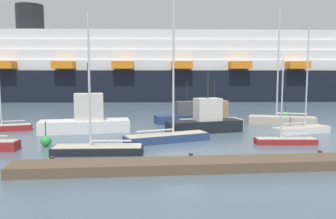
{
  "coord_description": "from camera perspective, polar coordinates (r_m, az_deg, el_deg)",
  "views": [
    {
      "loc": [
        -3.05,
        -21.59,
        4.98
      ],
      "look_at": [
        0.0,
        10.27,
        1.73
      ],
      "focal_mm": 36.7,
      "sensor_mm": 36.0,
      "label": 1
    }
  ],
  "objects": [
    {
      "name": "ground_plane",
      "position": [
        22.37,
        2.52,
        -7.08
      ],
      "size": [
        600.0,
        600.0,
        0.0
      ],
      "primitive_type": "plane",
      "color": "slate"
    },
    {
      "name": "sailboat_3",
      "position": [
        26.27,
        18.91,
        -4.76
      ],
      "size": [
        4.42,
        1.45,
        6.08
      ],
      "rotation": [
        0.0,
        0.0,
        3.05
      ],
      "color": "maroon",
      "rests_on": "ground_plane"
    },
    {
      "name": "sailboat_6",
      "position": [
        25.57,
        -0.13,
        -4.04
      ],
      "size": [
        6.59,
        3.45,
        12.81
      ],
      "rotation": [
        0.0,
        0.0,
        0.32
      ],
      "color": "navy",
      "rests_on": "ground_plane"
    },
    {
      "name": "sailboat_2",
      "position": [
        22.24,
        -11.57,
        -6.22
      ],
      "size": [
        5.77,
        1.94,
        8.76
      ],
      "rotation": [
        0.0,
        0.0,
        3.08
      ],
      "color": "black",
      "rests_on": "ground_plane"
    },
    {
      "name": "channel_buoy_1",
      "position": [
        42.41,
        18.93,
        -0.81
      ],
      "size": [
        0.67,
        0.67,
        1.3
      ],
      "color": "green",
      "rests_on": "ground_plane"
    },
    {
      "name": "cruise_ship",
      "position": [
        69.81,
        -6.97,
        6.56
      ],
      "size": [
        105.76,
        22.22,
        18.59
      ],
      "rotation": [
        0.0,
        0.0,
        -0.07
      ],
      "color": "black",
      "rests_on": "ground_plane"
    },
    {
      "name": "fishing_boat_3",
      "position": [
        35.61,
        2.81,
        -0.97
      ],
      "size": [
        6.22,
        2.77,
        4.34
      ],
      "rotation": [
        0.0,
        0.0,
        0.17
      ],
      "color": "navy",
      "rests_on": "ground_plane"
    },
    {
      "name": "sailboat_5",
      "position": [
        31.52,
        21.27,
        -2.92
      ],
      "size": [
        5.38,
        2.86,
        9.02
      ],
      "rotation": [
        0.0,
        0.0,
        0.29
      ],
      "color": "white",
      "rests_on": "ground_plane"
    },
    {
      "name": "fishing_boat_1",
      "position": [
        30.81,
        -13.42,
        -1.57
      ],
      "size": [
        7.91,
        3.39,
        6.05
      ],
      "rotation": [
        0.0,
        0.0,
        0.12
      ],
      "color": "white",
      "rests_on": "ground_plane"
    },
    {
      "name": "sailboat_0",
      "position": [
        33.89,
        -25.35,
        -2.61
      ],
      "size": [
        4.52,
        2.22,
        7.08
      ],
      "rotation": [
        0.0,
        0.0,
        3.38
      ],
      "color": "maroon",
      "rests_on": "ground_plane"
    },
    {
      "name": "sailboat_1",
      "position": [
        36.34,
        18.36,
        -1.45
      ],
      "size": [
        6.6,
        3.66,
        11.54
      ],
      "rotation": [
        0.0,
        0.0,
        2.8
      ],
      "color": "#BCB29E",
      "rests_on": "ground_plane"
    },
    {
      "name": "dock_pier",
      "position": [
        18.31,
        4.36,
        -9.15
      ],
      "size": [
        18.81,
        2.14,
        0.63
      ],
      "color": "brown",
      "rests_on": "ground_plane"
    },
    {
      "name": "fishing_boat_2",
      "position": [
        33.2,
        7.4,
        -1.32
      ],
      "size": [
        6.09,
        2.95,
        4.57
      ],
      "rotation": [
        0.0,
        0.0,
        0.15
      ],
      "color": "#BCB29E",
      "rests_on": "ground_plane"
    },
    {
      "name": "fishing_boat_0",
      "position": [
        30.0,
        6.2,
        -1.87
      ],
      "size": [
        6.82,
        3.32,
        5.26
      ],
      "rotation": [
        0.0,
        0.0,
        0.22
      ],
      "color": "black",
      "rests_on": "ground_plane"
    },
    {
      "name": "channel_buoy_0",
      "position": [
        25.49,
        -19.61,
        -4.93
      ],
      "size": [
        0.76,
        0.76,
        1.77
      ],
      "color": "green",
      "rests_on": "ground_plane"
    }
  ]
}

